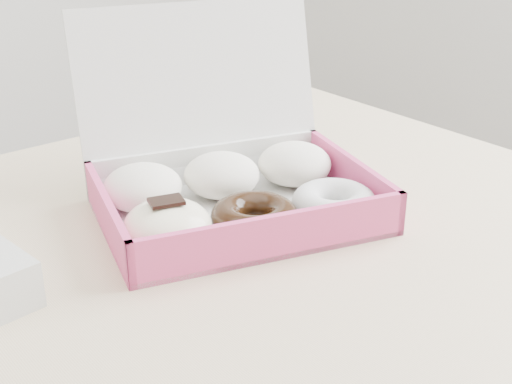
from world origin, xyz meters
TOP-DOWN VIEW (x-y plane):
  - table at (0.00, 0.00)m, footprint 1.20×0.80m
  - donut_box at (0.19, 0.07)m, footprint 0.35×0.33m

SIDE VIEW (x-z plane):
  - table at x=0.00m, z-range 0.30..1.05m
  - donut_box at x=0.19m, z-range 0.68..0.89m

